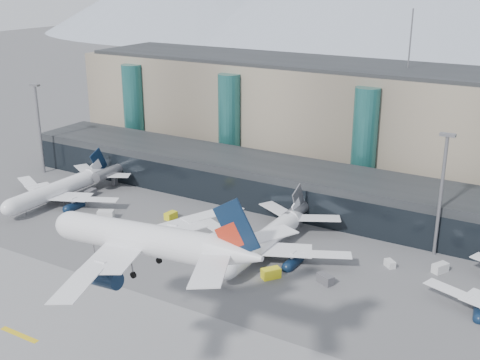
# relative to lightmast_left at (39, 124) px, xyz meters

# --- Properties ---
(ground) EXTENTS (900.00, 900.00, 0.00)m
(ground) POSITION_rel_lightmast_left_xyz_m (80.00, -45.00, -14.42)
(ground) COLOR #515154
(ground) RESTS_ON ground
(concourse) EXTENTS (170.00, 27.00, 10.00)m
(concourse) POSITION_rel_lightmast_left_xyz_m (79.98, 12.73, -9.45)
(concourse) COLOR black
(concourse) RESTS_ON ground
(terminal_main) EXTENTS (130.00, 30.00, 31.00)m
(terminal_main) POSITION_rel_lightmast_left_xyz_m (55.00, 45.00, 1.03)
(terminal_main) COLOR gray
(terminal_main) RESTS_ON ground
(teal_towers) EXTENTS (116.40, 19.40, 46.00)m
(teal_towers) POSITION_rel_lightmast_left_xyz_m (65.01, 29.01, -0.41)
(teal_towers) COLOR #23625F
(teal_towers) RESTS_ON ground
(lightmast_left) EXTENTS (3.00, 1.20, 25.60)m
(lightmast_left) POSITION_rel_lightmast_left_xyz_m (0.00, 0.00, 0.00)
(lightmast_left) COLOR slate
(lightmast_left) RESTS_ON ground
(lightmast_mid) EXTENTS (3.00, 1.20, 25.60)m
(lightmast_mid) POSITION_rel_lightmast_left_xyz_m (110.00, 3.00, 0.00)
(lightmast_mid) COLOR slate
(lightmast_mid) RESTS_ON ground
(hero_jet) EXTENTS (37.09, 37.83, 12.20)m
(hero_jet) POSITION_rel_lightmast_left_xyz_m (85.90, -56.31, 7.72)
(hero_jet) COLOR white
(hero_jet) RESTS_ON ground
(jet_parked_left) EXTENTS (36.36, 35.11, 11.70)m
(jet_parked_left) POSITION_rel_lightmast_left_xyz_m (21.33, -12.53, -9.99)
(jet_parked_left) COLOR white
(jet_parked_left) RESTS_ON ground
(jet_parked_mid) EXTENTS (37.46, 36.12, 12.06)m
(jet_parked_mid) POSITION_rel_lightmast_left_xyz_m (80.24, -12.48, -9.86)
(jet_parked_mid) COLOR white
(jet_parked_mid) RESTS_ON ground
(veh_a) EXTENTS (4.22, 3.59, 2.07)m
(veh_a) POSITION_rel_lightmast_left_xyz_m (39.16, -17.08, -13.38)
(veh_a) COLOR silver
(veh_a) RESTS_ON ground
(veh_b) EXTENTS (2.13, 3.10, 1.67)m
(veh_b) POSITION_rel_lightmast_left_xyz_m (52.30, -9.36, -13.58)
(veh_b) COLOR yellow
(veh_b) RESTS_ON ground
(veh_c) EXTENTS (3.59, 2.84, 1.77)m
(veh_c) POSITION_rel_lightmast_left_xyz_m (95.52, -19.60, -13.54)
(veh_c) COLOR #4B4A4F
(veh_c) RESTS_ON ground
(veh_d) EXTENTS (3.00, 3.58, 1.80)m
(veh_d) POSITION_rel_lightmast_left_xyz_m (112.86, -4.26, -13.52)
(veh_d) COLOR silver
(veh_d) RESTS_ON ground
(veh_f) EXTENTS (2.12, 3.38, 1.77)m
(veh_f) POSITION_rel_lightmast_left_xyz_m (25.46, -7.66, -13.53)
(veh_f) COLOR #4B4A4F
(veh_f) RESTS_ON ground
(veh_g) EXTENTS (2.68, 2.62, 1.38)m
(veh_g) POSITION_rel_lightmast_left_xyz_m (103.85, -7.03, -13.73)
(veh_g) COLOR silver
(veh_g) RESTS_ON ground
(veh_h) EXTENTS (3.59, 3.94, 1.95)m
(veh_h) POSITION_rel_lightmast_left_xyz_m (85.83, -22.84, -13.44)
(veh_h) COLOR yellow
(veh_h) RESTS_ON ground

